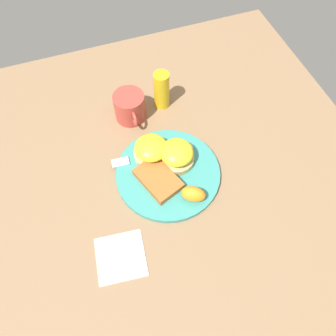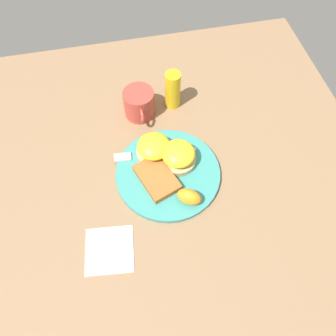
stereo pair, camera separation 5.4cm
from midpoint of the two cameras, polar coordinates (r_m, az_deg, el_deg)
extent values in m
plane|color=#846647|center=(0.86, 1.82, -1.26)|extent=(1.10, 1.10, 0.00)
cylinder|color=teal|center=(0.85, 1.83, -1.03)|extent=(0.27, 0.27, 0.01)
cylinder|color=tan|center=(0.85, 3.59, 1.34)|extent=(0.09, 0.09, 0.02)
ellipsoid|color=yellow|center=(0.83, 3.70, 2.45)|extent=(0.09, 0.09, 0.04)
cylinder|color=tan|center=(0.86, -0.63, 2.61)|extent=(0.09, 0.09, 0.02)
ellipsoid|color=yellow|center=(0.84, -0.65, 3.75)|extent=(0.09, 0.09, 0.04)
cube|color=#A35C29|center=(0.82, -0.08, -1.81)|extent=(0.14, 0.11, 0.02)
ellipsoid|color=orange|center=(0.79, 5.67, -5.13)|extent=(0.06, 0.07, 0.04)
cube|color=silver|center=(0.87, 2.96, 2.80)|extent=(0.02, 0.12, 0.00)
cube|color=silver|center=(0.87, -6.14, 1.80)|extent=(0.03, 0.05, 0.00)
cylinder|color=#B23D33|center=(0.94, -3.37, 11.10)|extent=(0.09, 0.09, 0.08)
torus|color=#B23D33|center=(0.91, -2.82, 8.98)|extent=(0.04, 0.01, 0.04)
cube|color=white|center=(0.78, -8.17, -14.05)|extent=(0.12, 0.12, 0.00)
cylinder|color=gold|center=(0.95, 2.50, 13.33)|extent=(0.04, 0.04, 0.12)
camera|label=1|loc=(0.03, -88.11, 3.21)|focal=35.00mm
camera|label=2|loc=(0.03, 91.89, -3.21)|focal=35.00mm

